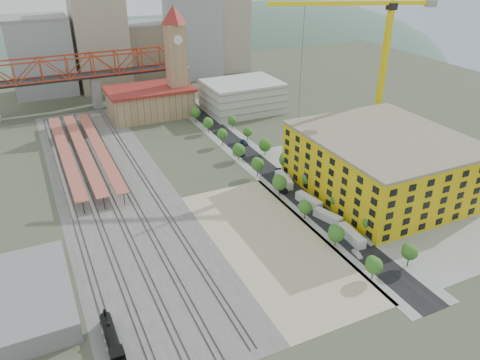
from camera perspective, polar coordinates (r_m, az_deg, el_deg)
name	(u,v)px	position (r m, az deg, el deg)	size (l,w,h in m)	color
ground	(236,189)	(152.19, -0.53, -1.12)	(400.00, 400.00, 0.00)	#474C38
ballast_strip	(113,188)	(158.06, -15.20, -1.00)	(36.00, 165.00, 0.06)	#605E59
dirt_lot	(271,242)	(126.69, 3.86, -7.60)	(28.00, 67.00, 0.06)	tan
street_asphalt	(258,162)	(170.53, 2.23, 2.15)	(12.00, 170.00, 0.06)	black
sidewalk_west	(245,165)	(168.29, 0.57, 1.81)	(3.00, 170.00, 0.04)	gray
sidewalk_east	(271,160)	(172.93, 3.85, 2.47)	(3.00, 170.00, 0.04)	gray
construction_pad	(386,187)	(160.49, 17.34, -0.86)	(50.00, 90.00, 0.06)	gray
rail_tracks	(108,189)	(157.79, -15.84, -1.09)	(26.56, 160.00, 0.18)	#382B23
platform_canopies	(82,150)	(180.73, -18.66, 3.54)	(16.00, 80.00, 4.12)	#AF5E43
station_hall	(150,101)	(219.96, -10.89, 9.39)	(38.00, 24.00, 13.10)	tan
clock_tower	(176,51)	(216.02, -7.84, 15.35)	(12.00, 12.00, 52.00)	tan
parking_garage	(243,96)	(222.40, 0.31, 10.16)	(34.00, 26.00, 14.00)	silver
truss_bridge	(93,68)	(234.93, -17.51, 12.87)	(94.00, 9.60, 25.60)	gray
construction_building	(382,163)	(154.58, 16.98, 1.98)	(44.60, 50.60, 18.80)	yellow
warehouse	(19,299)	(115.61, -25.35, -13.03)	(22.00, 32.00, 5.00)	gray
street_trees	(271,174)	(162.64, 3.85, 0.79)	(15.40, 124.40, 8.00)	#265D1B
skyline	(140,40)	(275.98, -12.10, 16.33)	(133.00, 46.00, 60.00)	#9EA0A3
distant_hills	(159,132)	(423.05, -9.81, 5.79)	(647.00, 264.00, 227.00)	#4C6B59
locomotive	(114,348)	(99.16, -15.07, -19.13)	(2.72, 20.96, 5.24)	black
tower_crane	(375,47)	(178.92, 16.16, 15.30)	(54.97, 23.29, 62.21)	yellow
site_trailer_a	(351,236)	(130.17, 13.42, -6.61)	(2.64, 10.03, 2.74)	silver
site_trailer_b	(328,217)	(137.41, 10.65, -4.42)	(2.37, 8.99, 2.46)	silver
site_trailer_c	(309,201)	(144.35, 8.38, -2.52)	(2.55, 9.70, 2.66)	silver
site_trailer_d	(284,180)	(155.49, 5.37, -0.01)	(2.70, 10.26, 2.81)	silver
car_0	(358,254)	(124.81, 14.14, -8.74)	(1.54, 3.83, 1.30)	white
car_1	(304,208)	(141.83, 7.77, -3.36)	(1.43, 4.09, 1.35)	#A3A2A8
car_2	(282,189)	(151.46, 5.11, -1.05)	(2.60, 5.64, 1.57)	black
car_3	(240,153)	(176.41, 0.01, 3.32)	(2.15, 5.29, 1.54)	navy
car_4	(367,241)	(130.29, 15.27, -7.17)	(1.72, 4.27, 1.46)	silver
car_5	(288,177)	(158.94, 5.87, 0.36)	(1.70, 4.88, 1.61)	#B0AFB5
car_6	(281,172)	(162.69, 5.00, 1.02)	(2.26, 4.89, 1.36)	black
car_7	(244,143)	(185.99, 0.55, 4.59)	(1.85, 4.55, 1.32)	navy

